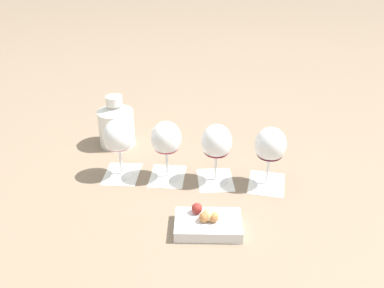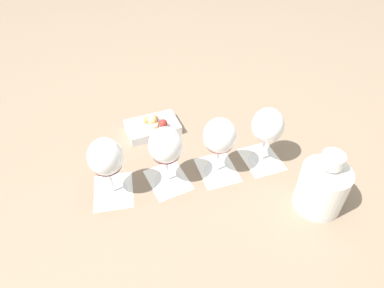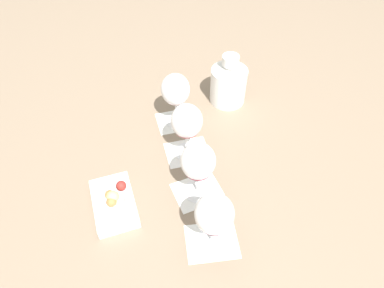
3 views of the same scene
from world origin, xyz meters
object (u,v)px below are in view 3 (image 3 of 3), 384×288
Objects in this scene: wine_glass_0 at (176,92)px; snack_dish at (114,202)px; ceramic_vase at (229,82)px; wine_glass_1 at (187,123)px; wine_glass_3 at (214,216)px; wine_glass_2 at (198,163)px.

snack_dish is at bearing -20.53° from wine_glass_0.
wine_glass_1 is at bearing -24.42° from ceramic_vase.
wine_glass_1 and wine_glass_3 have the same top height.
wine_glass_1 is (0.12, 0.04, 0.00)m from wine_glass_0.
wine_glass_2 and wine_glass_3 have the same top height.
ceramic_vase is (-0.37, 0.07, -0.04)m from wine_glass_2.
wine_glass_3 is (0.39, 0.13, 0.00)m from wine_glass_0.
wine_glass_0 and wine_glass_1 have the same top height.
wine_glass_0 is 0.13m from wine_glass_1.
wine_glass_0 is 1.00× the size of wine_glass_2.
wine_glass_1 is 1.00× the size of wine_glass_3.
snack_dish is (0.43, -0.27, -0.05)m from ceramic_vase.
wine_glass_2 is 1.02× the size of ceramic_vase.
ceramic_vase is (-0.11, 0.15, -0.04)m from wine_glass_0.
wine_glass_3 is at bearing 17.76° from wine_glass_0.
wine_glass_0 is 0.20m from ceramic_vase.
wine_glass_2 reaches higher than ceramic_vase.
wine_glass_0 is 0.27m from wine_glass_2.
wine_glass_3 is 0.51m from ceramic_vase.
wine_glass_3 is (0.14, 0.04, -0.00)m from wine_glass_2.
wine_glass_0 is at bearing -162.09° from wine_glass_2.
wine_glass_2 is at bearing 17.91° from wine_glass_0.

